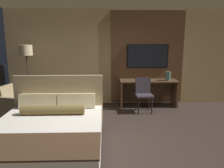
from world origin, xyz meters
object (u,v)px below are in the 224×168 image
at_px(desk, 148,88).
at_px(tv, 147,56).
at_px(vase_tall, 168,76).
at_px(armchair_by_window, 19,105).
at_px(floor_lamp, 26,55).
at_px(bed, 48,138).
at_px(desk_chair, 143,92).

xyz_separation_m(desk, tv, (0.00, 0.23, 0.93)).
bearing_deg(vase_tall, desk, 169.11).
height_order(armchair_by_window, vase_tall, vase_tall).
height_order(floor_lamp, vase_tall, floor_lamp).
xyz_separation_m(tv, floor_lamp, (-3.39, -0.42, 0.06)).
distance_m(desk, vase_tall, 0.68).
bearing_deg(bed, desk, 52.23).
bearing_deg(desk_chair, desk, 64.04).
bearing_deg(armchair_by_window, desk, -62.74).
xyz_separation_m(desk, vase_tall, (0.55, -0.11, 0.38)).
relative_size(desk_chair, vase_tall, 3.59).
height_order(desk, tv, tv).
bearing_deg(tv, vase_tall, -31.56).
relative_size(bed, armchair_by_window, 2.16).
distance_m(armchair_by_window, floor_lamp, 1.35).
xyz_separation_m(tv, desk_chair, (-0.22, -0.75, -0.89)).
xyz_separation_m(floor_lamp, vase_tall, (3.94, 0.09, -0.60)).
distance_m(desk, tv, 0.95).
xyz_separation_m(desk_chair, floor_lamp, (-3.17, 0.32, 0.95)).
distance_m(desk_chair, floor_lamp, 3.33).
distance_m(desk_chair, armchair_by_window, 3.29).
bearing_deg(floor_lamp, tv, 7.13).
xyz_separation_m(armchair_by_window, floor_lamp, (0.10, 0.54, 1.23)).
relative_size(tv, armchair_by_window, 1.21).
xyz_separation_m(bed, vase_tall, (2.75, 2.74, 0.55)).
xyz_separation_m(bed, tv, (2.20, 3.08, 1.09)).
relative_size(desk, vase_tall, 6.48).
distance_m(tv, armchair_by_window, 3.81).
relative_size(bed, tv, 1.77).
bearing_deg(armchair_by_window, tv, -59.15).
xyz_separation_m(tv, armchair_by_window, (-3.49, -0.97, -1.17)).
distance_m(desk, desk_chair, 0.56).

